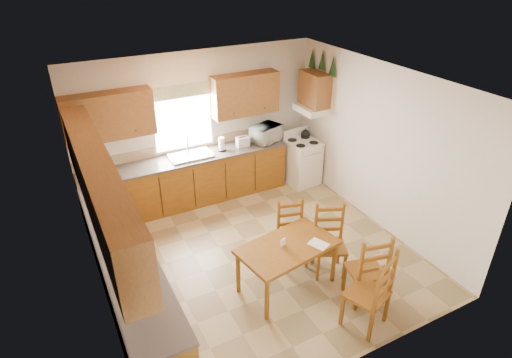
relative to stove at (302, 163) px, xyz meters
name	(u,v)px	position (x,y,z in m)	size (l,w,h in m)	color
floor	(256,254)	(-1.88, -1.64, -0.44)	(4.50, 4.50, 0.00)	#998355
ceiling	(257,84)	(-1.88, -1.64, 2.26)	(4.50, 4.50, 0.00)	#9C602E
wall_left	(90,220)	(-4.13, -1.64, 0.91)	(4.50, 4.50, 0.00)	silver
wall_right	(379,147)	(0.37, -1.64, 0.91)	(4.50, 4.50, 0.00)	silver
wall_back	(199,126)	(-1.88, 0.61, 0.91)	(4.50, 4.50, 0.00)	silver
wall_front	(361,273)	(-1.88, -3.89, 0.91)	(4.50, 4.50, 0.00)	silver
lower_cab_back	(189,181)	(-2.25, 0.31, 0.00)	(3.75, 0.60, 0.88)	brown
lower_cab_left	(129,278)	(-3.83, -1.79, 0.00)	(0.60, 3.60, 0.88)	brown
counter_back	(187,158)	(-2.25, 0.31, 0.46)	(3.75, 0.63, 0.04)	#4D423C
counter_left	(124,250)	(-3.83, -1.79, 0.46)	(0.63, 3.60, 0.04)	#4D423C
backsplash	(181,147)	(-2.25, 0.60, 0.57)	(3.75, 0.01, 0.18)	#9C845E
upper_cab_back_left	(109,116)	(-3.43, 0.45, 1.42)	(1.41, 0.33, 0.75)	brown
upper_cab_back_right	(245,94)	(-1.02, 0.45, 1.42)	(1.25, 0.33, 0.75)	brown
upper_cab_left	(99,185)	(-3.96, -1.79, 1.42)	(0.33, 3.60, 0.75)	brown
upper_cab_stove	(315,89)	(0.20, 0.01, 1.46)	(0.33, 0.62, 0.62)	brown
range_hood	(311,109)	(0.15, 0.01, 1.08)	(0.44, 0.62, 0.12)	silver
window_frame	(183,118)	(-2.18, 0.58, 1.11)	(1.13, 0.02, 1.18)	silver
window_pane	(183,119)	(-2.18, 0.58, 1.11)	(1.05, 0.01, 1.10)	white
window_valance	(181,91)	(-2.18, 0.55, 1.61)	(1.19, 0.01, 0.24)	#556E3D
sink_basin	(191,156)	(-2.18, 0.31, 0.50)	(0.75, 0.45, 0.04)	silver
pine_decal_a	(333,66)	(0.33, -0.31, 1.94)	(0.22, 0.22, 0.36)	#153A19
pine_decal_b	(322,60)	(0.33, 0.01, 1.98)	(0.22, 0.22, 0.36)	#153A19
pine_decal_c	(312,58)	(0.33, 0.33, 1.94)	(0.22, 0.22, 0.36)	#153A19
stove	(302,163)	(0.00, 0.00, 0.00)	(0.59, 0.61, 0.87)	silver
coffeemaker	(97,165)	(-3.75, 0.35, 0.67)	(0.21, 0.26, 0.36)	silver
paper_towel	(222,144)	(-1.58, 0.29, 0.61)	(0.11, 0.11, 0.26)	white
toaster	(243,142)	(-1.16, 0.28, 0.58)	(0.22, 0.14, 0.18)	silver
microwave	(266,134)	(-0.66, 0.29, 0.64)	(0.52, 0.38, 0.31)	silver
dining_table	(287,266)	(-1.84, -2.45, -0.08)	(1.31, 0.75, 0.70)	brown
chair_near_left	(368,289)	(-1.33, -3.49, 0.13)	(0.47, 0.45, 1.13)	brown
chair_near_right	(366,266)	(-1.04, -3.13, 0.10)	(0.45, 0.43, 1.07)	brown
chair_far_left	(293,235)	(-1.49, -2.04, 0.06)	(0.41, 0.39, 0.98)	brown
chair_far_right	(330,243)	(-1.14, -2.48, 0.09)	(0.44, 0.42, 1.05)	brown
table_paper	(318,244)	(-1.45, -2.62, 0.27)	(0.19, 0.26, 0.00)	white
table_card	(283,243)	(-1.90, -2.43, 0.32)	(0.08, 0.02, 0.11)	white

